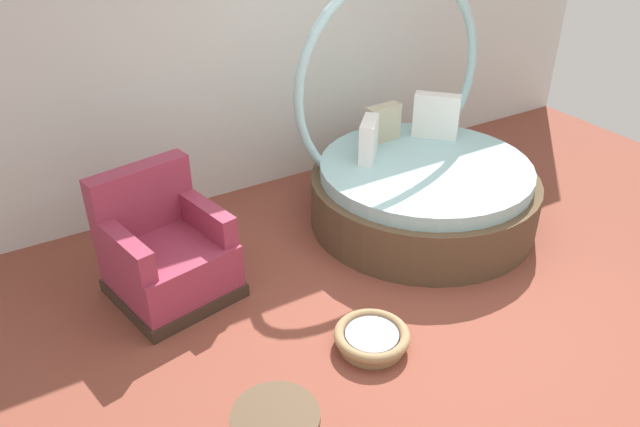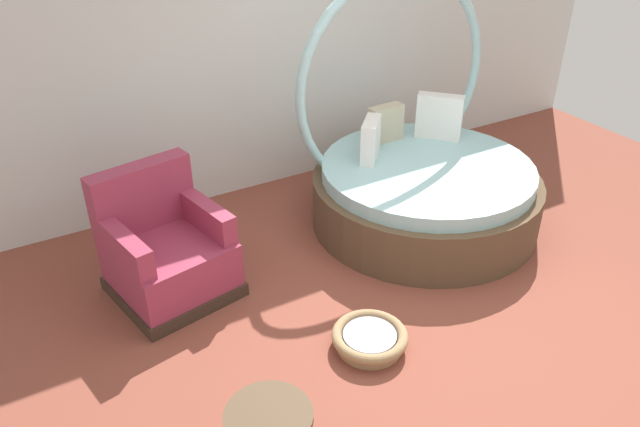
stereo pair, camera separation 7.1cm
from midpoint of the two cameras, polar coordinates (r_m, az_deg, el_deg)
The scene contains 5 objects.
ground_plane at distance 4.48m, azimuth 9.51°, elevation -9.70°, with size 8.00×8.00×0.02m, color brown.
back_wall at distance 5.71m, azimuth -5.90°, elevation 15.68°, with size 8.00×0.12×2.78m, color silver.
round_daybed at distance 5.42m, azimuth 8.78°, elevation 3.22°, with size 1.96×1.96×2.10m.
red_armchair at distance 4.62m, azimuth -14.56°, elevation -3.63°, with size 0.94×0.94×0.94m.
pet_basket at distance 4.17m, azimuth 4.33°, elevation -11.44°, with size 0.51×0.51×0.13m.
Camera 1 is at (-2.39, -2.47, 2.87)m, focal length 34.47 mm.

